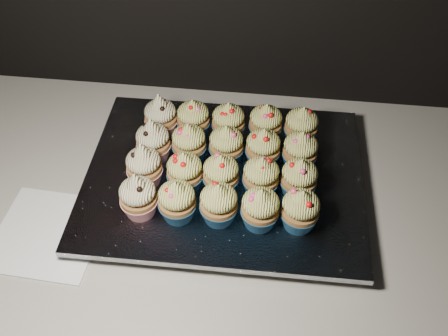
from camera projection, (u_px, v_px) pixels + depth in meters
The scene contains 25 objects.
cabinet at pixel (226, 315), 1.26m from camera, with size 2.40×0.60×0.86m, color black.
worktop at pixel (226, 203), 0.92m from camera, with size 2.44×0.64×0.04m, color beige.
napkin at pixel (48, 233), 0.85m from camera, with size 0.18×0.18×0.00m, color white.
baking_tray at pixel (224, 182), 0.92m from camera, with size 0.46×0.35×0.02m, color black.
foil_lining at pixel (224, 176), 0.91m from camera, with size 0.50×0.39×0.01m, color silver.
cupcake_0 at pixel (138, 196), 0.81m from camera, with size 0.06×0.06×0.10m.
cupcake_1 at pixel (177, 201), 0.81m from camera, with size 0.06×0.06×0.08m.
cupcake_2 at pixel (219, 204), 0.81m from camera, with size 0.06×0.06×0.08m.
cupcake_3 at pixel (260, 208), 0.80m from camera, with size 0.06×0.06×0.08m.
cupcake_4 at pixel (300, 210), 0.80m from camera, with size 0.06×0.06×0.08m.
cupcake_5 at pixel (144, 166), 0.86m from camera, with size 0.06×0.06×0.10m.
cupcake_6 at pixel (185, 172), 0.85m from camera, with size 0.06×0.06×0.08m.
cupcake_7 at pixel (221, 174), 0.85m from camera, with size 0.06×0.06×0.08m.
cupcake_8 at pixel (261, 177), 0.85m from camera, with size 0.06×0.06×0.08m.
cupcake_9 at pixel (299, 178), 0.84m from camera, with size 0.06×0.06×0.08m.
cupcake_10 at pixel (153, 141), 0.90m from camera, with size 0.06×0.06×0.10m.
cupcake_11 at pixel (189, 143), 0.90m from camera, with size 0.06×0.06×0.08m.
cupcake_12 at pixel (226, 145), 0.90m from camera, with size 0.06×0.06×0.08m.
cupcake_13 at pixel (263, 148), 0.89m from camera, with size 0.06×0.06×0.08m.
cupcake_14 at pixel (300, 151), 0.89m from camera, with size 0.06×0.06×0.08m.
cupcake_15 at pixel (161, 116), 0.95m from camera, with size 0.06×0.06×0.10m.
cupcake_16 at pixel (193, 119), 0.94m from camera, with size 0.06×0.06×0.08m.
cupcake_17 at pixel (228, 122), 0.94m from camera, with size 0.06×0.06×0.08m.
cupcake_18 at pixel (266, 123), 0.94m from camera, with size 0.06×0.06×0.08m.
cupcake_19 at pixel (301, 126), 0.93m from camera, with size 0.06×0.06×0.08m.
Camera 1 is at (0.06, 1.13, 1.60)m, focal length 40.00 mm.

